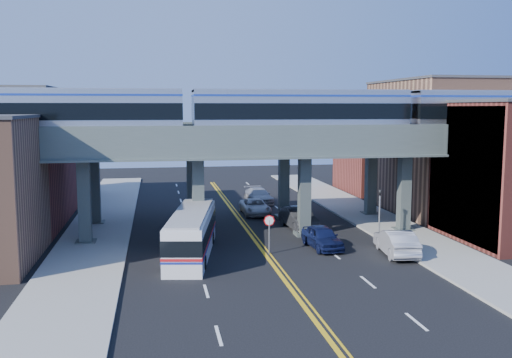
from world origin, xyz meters
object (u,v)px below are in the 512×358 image
at_px(transit_train, 301,112).
at_px(transit_bus, 192,234).
at_px(car_lane_b, 298,218).
at_px(car_lane_a, 322,237).
at_px(traffic_signal, 380,208).
at_px(car_lane_c, 255,207).
at_px(car_lane_d, 259,196).
at_px(car_parked_curb, 396,242).
at_px(stop_sign, 269,228).

height_order(transit_train, transit_bus, transit_train).
bearing_deg(car_lane_b, car_lane_a, -94.54).
bearing_deg(traffic_signal, car_lane_c, 123.63).
height_order(transit_bus, car_lane_d, transit_bus).
xyz_separation_m(car_lane_c, car_parked_curb, (6.69, -15.75, 0.15)).
bearing_deg(car_lane_a, car_lane_b, 85.40).
distance_m(car_lane_b, car_parked_curb, 10.09).
height_order(car_lane_a, car_parked_curb, car_parked_curb).
bearing_deg(car_lane_d, car_lane_b, -90.93).
bearing_deg(car_lane_b, car_parked_curb, -69.36).
xyz_separation_m(traffic_signal, car_lane_b, (-5.01, 4.48, -1.44)).
distance_m(transit_train, transit_bus, 12.39).
distance_m(traffic_signal, car_lane_a, 5.63).
bearing_deg(traffic_signal, car_lane_a, -157.23).
relative_size(traffic_signal, car_lane_b, 0.79).
bearing_deg(car_lane_a, transit_train, 92.95).
distance_m(transit_train, traffic_signal, 9.19).
relative_size(car_lane_a, car_lane_c, 0.91).
height_order(transit_train, traffic_signal, transit_train).
bearing_deg(car_parked_curb, car_lane_d, -69.24).
bearing_deg(stop_sign, car_lane_b, 62.51).
height_order(stop_sign, car_lane_b, stop_sign).
bearing_deg(car_lane_b, transit_bus, -146.91).
distance_m(stop_sign, car_lane_b, 8.48).
distance_m(stop_sign, traffic_signal, 9.41).
bearing_deg(traffic_signal, transit_train, 160.17).
height_order(traffic_signal, transit_bus, traffic_signal).
height_order(transit_bus, car_lane_a, transit_bus).
relative_size(transit_train, traffic_signal, 12.01).
bearing_deg(car_lane_a, car_lane_d, 88.25).
relative_size(car_lane_c, car_parked_curb, 0.97).
height_order(car_lane_b, car_lane_d, car_lane_b).
bearing_deg(car_lane_c, car_lane_d, 75.97).
xyz_separation_m(transit_train, car_lane_a, (0.55, -4.10, -8.57)).
distance_m(transit_train, car_lane_a, 9.51).
height_order(car_lane_c, car_lane_d, car_lane_d).
height_order(traffic_signal, car_lane_a, traffic_signal).
xyz_separation_m(car_lane_a, car_lane_b, (-0.01, 6.58, 0.08)).
bearing_deg(transit_bus, car_lane_d, -12.48).
xyz_separation_m(traffic_signal, car_lane_d, (-5.98, 17.04, -1.55)).
distance_m(transit_train, car_lane_b, 8.86).
xyz_separation_m(transit_train, stop_sign, (-3.35, -5.00, -7.59)).
xyz_separation_m(transit_bus, car_lane_a, (8.97, 0.35, -0.65)).
bearing_deg(car_lane_d, stop_sign, -103.64).
height_order(car_lane_a, car_lane_b, car_lane_b).
relative_size(transit_train, car_lane_b, 9.43).
relative_size(traffic_signal, transit_bus, 0.37).
distance_m(transit_bus, car_parked_curb, 13.46).
relative_size(transit_train, car_lane_c, 9.85).
xyz_separation_m(traffic_signal, transit_bus, (-13.97, -2.45, -0.87)).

